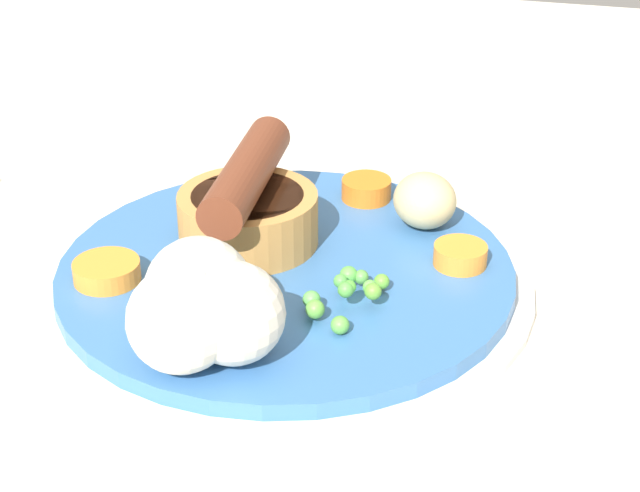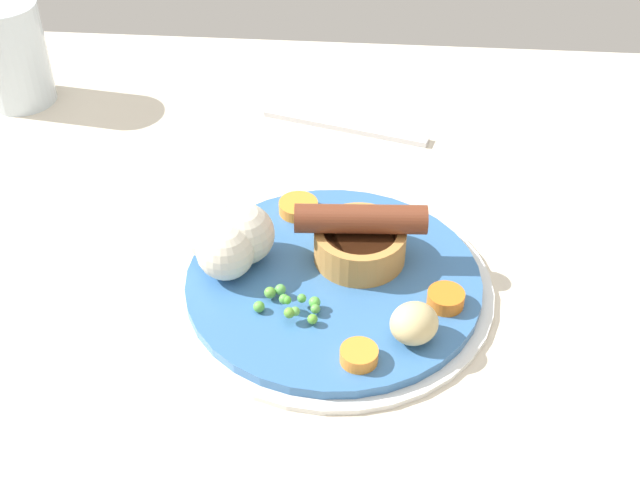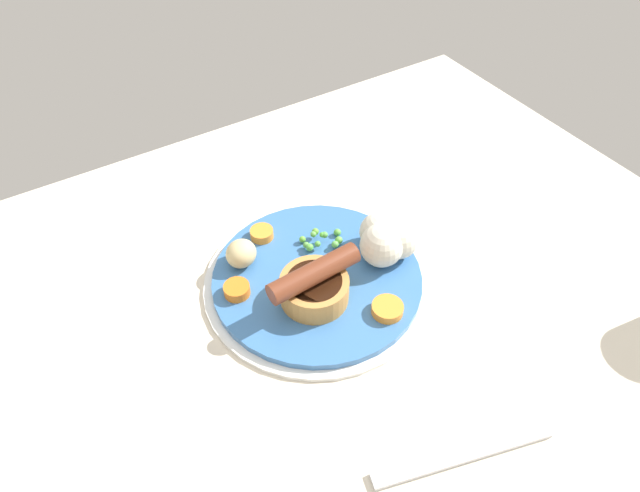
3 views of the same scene
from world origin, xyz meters
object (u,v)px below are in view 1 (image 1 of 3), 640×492
at_px(sausage_pudding, 248,207).
at_px(dinner_plate, 286,279).
at_px(carrot_slice_0, 366,189).
at_px(cauliflower_floret, 203,307).
at_px(carrot_slice_1, 107,271).
at_px(potato_chunk_0, 425,200).
at_px(carrot_slice_2, 460,255).
at_px(pea_pile, 346,293).

bearing_deg(sausage_pudding, dinner_plate, -129.93).
bearing_deg(sausage_pudding, carrot_slice_0, -39.34).
bearing_deg(cauliflower_floret, sausage_pudding, -172.84).
xyz_separation_m(dinner_plate, sausage_pudding, (-0.02, -0.03, 0.03)).
height_order(sausage_pudding, carrot_slice_0, sausage_pudding).
relative_size(cauliflower_floret, carrot_slice_1, 2.13).
xyz_separation_m(carrot_slice_0, carrot_slice_1, (0.13, -0.11, -0.00)).
height_order(dinner_plate, potato_chunk_0, potato_chunk_0).
relative_size(carrot_slice_1, carrot_slice_2, 1.22).
relative_size(sausage_pudding, carrot_slice_1, 3.12).
height_order(pea_pile, carrot_slice_0, pea_pile).
relative_size(carrot_slice_0, carrot_slice_1, 0.85).
height_order(potato_chunk_0, carrot_slice_0, potato_chunk_0).
bearing_deg(potato_chunk_0, carrot_slice_2, 33.30).
distance_m(dinner_plate, carrot_slice_2, 0.10).
distance_m(dinner_plate, carrot_slice_1, 0.10).
relative_size(sausage_pudding, cauliflower_floret, 1.47).
distance_m(cauliflower_floret, carrot_slice_2, 0.16).
bearing_deg(potato_chunk_0, carrot_slice_1, -55.58).
bearing_deg(potato_chunk_0, dinner_plate, -44.36).
distance_m(pea_pile, potato_chunk_0, 0.10).
height_order(carrot_slice_0, carrot_slice_2, carrot_slice_0).
relative_size(dinner_plate, cauliflower_floret, 3.56).
bearing_deg(carrot_slice_1, carrot_slice_0, 139.29).
distance_m(pea_pile, carrot_slice_2, 0.08).
xyz_separation_m(dinner_plate, potato_chunk_0, (-0.07, 0.06, 0.02)).
xyz_separation_m(dinner_plate, carrot_slice_1, (0.04, -0.09, 0.01)).
relative_size(cauliflower_floret, carrot_slice_2, 2.60).
relative_size(potato_chunk_0, carrot_slice_1, 1.08).
height_order(cauliflower_floret, carrot_slice_0, cauliflower_floret).
height_order(cauliflower_floret, potato_chunk_0, cauliflower_floret).
xyz_separation_m(dinner_plate, pea_pile, (0.03, 0.04, 0.02)).
height_order(pea_pile, cauliflower_floret, cauliflower_floret).
height_order(carrot_slice_0, carrot_slice_1, carrot_slice_0).
xyz_separation_m(dinner_plate, carrot_slice_0, (-0.09, 0.02, 0.01)).
distance_m(sausage_pudding, potato_chunk_0, 0.10).
distance_m(sausage_pudding, carrot_slice_0, 0.09).
relative_size(carrot_slice_0, carrot_slice_2, 1.04).
bearing_deg(pea_pile, carrot_slice_1, -87.56).
height_order(pea_pile, potato_chunk_0, potato_chunk_0).
bearing_deg(carrot_slice_0, carrot_slice_1, -40.71).
bearing_deg(carrot_slice_2, potato_chunk_0, -146.70).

